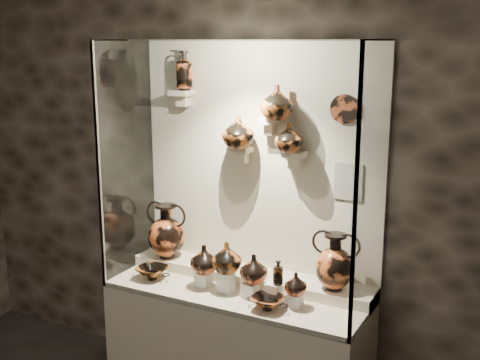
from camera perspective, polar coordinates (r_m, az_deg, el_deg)
name	(u,v)px	position (r m, az deg, el deg)	size (l,w,h in m)	color
wall_back	(260,164)	(3.97, 1.86, 1.55)	(5.00, 0.02, 3.20)	black
plinth	(237,350)	(4.12, -0.29, -15.86)	(1.70, 0.60, 0.80)	beige
front_tier	(237,292)	(3.93, -0.29, -10.56)	(1.68, 0.58, 0.03)	beige
rear_tier	(249,278)	(4.06, 0.88, -9.23)	(1.70, 0.25, 0.10)	beige
back_panel	(259,164)	(3.96, 1.83, 1.54)	(1.70, 0.03, 1.60)	beige
glass_front	(212,183)	(3.44, -2.63, -0.27)	(1.70, 0.01, 1.60)	white
glass_left	(127,160)	(4.15, -10.69, 1.83)	(0.01, 0.60, 1.60)	white
glass_right	(372,188)	(3.39, 12.44, -0.77)	(0.01, 0.60, 1.60)	white
glass_top	(237,40)	(3.60, -0.32, 13.13)	(1.70, 0.60, 0.01)	white
frame_post_left	(99,168)	(3.92, -13.24, 1.08)	(0.02, 0.02, 1.60)	gray
frame_post_right	(356,200)	(3.12, 10.90, -1.90)	(0.02, 0.02, 1.60)	gray
pedestal_a	(203,279)	(3.97, -3.48, -9.35)	(0.09, 0.09, 0.10)	silver
pedestal_b	(226,282)	(3.88, -1.31, -9.61)	(0.09, 0.09, 0.13)	silver
pedestal_c	(250,289)	(3.82, 0.96, -10.34)	(0.09, 0.09, 0.09)	silver
pedestal_d	(273,292)	(3.75, 3.18, -10.57)	(0.09, 0.09, 0.12)	silver
pedestal_e	(294,300)	(3.71, 5.19, -11.23)	(0.09, 0.09, 0.08)	silver
bracket_ul	(181,93)	(4.10, -5.58, 8.23)	(0.14, 0.12, 0.04)	beige
bracket_ca	(240,149)	(3.92, 0.05, 2.91)	(0.14, 0.12, 0.04)	beige
bracket_cb	(269,121)	(3.81, 2.73, 5.63)	(0.10, 0.12, 0.04)	beige
bracket_cc	(294,154)	(3.77, 5.18, 2.43)	(0.14, 0.12, 0.04)	beige
amphora_left	(167,231)	(4.25, -6.98, -4.81)	(0.31, 0.31, 0.39)	#BE5224
amphora_right	(335,262)	(3.74, 9.00, -7.65)	(0.29, 0.29, 0.36)	#BE5224
jug_a	(204,259)	(3.90, -3.40, -7.52)	(0.18, 0.18, 0.19)	#BE5224
jug_b	(227,258)	(3.82, -1.25, -7.36)	(0.19, 0.19, 0.20)	#9E4C1B
jug_c	(254,269)	(3.77, 1.33, -8.41)	(0.17, 0.17, 0.18)	#BE5224
jug_e	(296,284)	(3.65, 5.32, -9.78)	(0.13, 0.13, 0.14)	#BE5224
lekythos_small	(278,271)	(3.67, 3.65, -8.62)	(0.07, 0.07, 0.17)	#9E4C1B
kylix_left	(152,272)	(4.11, -8.32, -8.59)	(0.26, 0.22, 0.11)	#9E4C1B
kylix_right	(268,302)	(3.65, 2.63, -11.45)	(0.25, 0.21, 0.10)	#BE5224
lekythos_tall	(185,68)	(4.07, -5.28, 10.50)	(0.12, 0.12, 0.29)	#BE5224
ovoid_vase_a	(238,132)	(3.85, -0.16, 4.61)	(0.21, 0.21, 0.22)	#9E4C1B
ovoid_vase_b	(277,102)	(3.71, 3.51, 7.37)	(0.21, 0.21, 0.21)	#9E4C1B
ovoid_vase_c	(289,138)	(3.72, 4.68, 4.01)	(0.18, 0.18, 0.18)	#9E4C1B
wall_plate	(344,109)	(3.67, 9.87, 6.66)	(0.18, 0.18, 0.02)	brown
info_placard	(348,182)	(3.73, 10.20, -0.15)	(0.17, 0.01, 0.23)	beige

